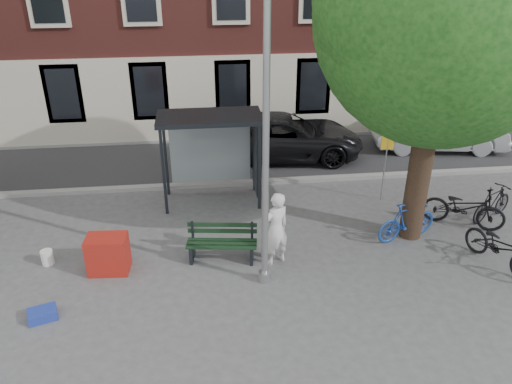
{
  "coord_description": "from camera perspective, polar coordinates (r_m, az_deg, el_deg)",
  "views": [
    {
      "loc": [
        -1.26,
        -9.03,
        6.83
      ],
      "look_at": [
        0.0,
        1.67,
        1.4
      ],
      "focal_mm": 35.0,
      "sensor_mm": 36.0,
      "label": 1
    }
  ],
  "objects": [
    {
      "name": "blue_crate",
      "position": [
        11.22,
        -23.21,
        -12.71
      ],
      "size": [
        0.65,
        0.55,
        0.2
      ],
      "primitive_type": "cube",
      "rotation": [
        0.0,
        0.0,
        0.32
      ],
      "color": "#213497",
      "rests_on": "ground"
    },
    {
      "name": "tree_right",
      "position": [
        11.73,
        21.24,
        19.15
      ],
      "size": [
        5.76,
        5.6,
        8.2
      ],
      "color": "black",
      "rests_on": "ground"
    },
    {
      "name": "painter",
      "position": [
        11.51,
        2.3,
        -4.22
      ],
      "size": [
        0.79,
        0.69,
        1.83
      ],
      "primitive_type": "imported",
      "rotation": [
        0.0,
        0.0,
        3.62
      ],
      "color": "silver",
      "rests_on": "ground"
    },
    {
      "name": "bus_shelter",
      "position": [
        14.04,
        -3.66,
        6.22
      ],
      "size": [
        2.85,
        1.45,
        2.62
      ],
      "color": "#1E2328",
      "rests_on": "ground"
    },
    {
      "name": "car_dark",
      "position": [
        17.48,
        3.25,
        6.37
      ],
      "size": [
        5.61,
        2.95,
        1.51
      ],
      "primitive_type": "imported",
      "rotation": [
        0.0,
        0.0,
        1.49
      ],
      "color": "black",
      "rests_on": "ground"
    },
    {
      "name": "bike_c",
      "position": [
        12.89,
        26.18,
        -5.67
      ],
      "size": [
        1.31,
        2.05,
        1.02
      ],
      "primitive_type": "imported",
      "rotation": [
        0.0,
        0.0,
        0.36
      ],
      "color": "black",
      "rests_on": "ground"
    },
    {
      "name": "ground",
      "position": [
        11.39,
        0.99,
        -10.09
      ],
      "size": [
        90.0,
        90.0,
        0.0
      ],
      "primitive_type": "plane",
      "color": "#4C4C4F",
      "rests_on": "ground"
    },
    {
      "name": "lamppost",
      "position": [
        9.97,
        1.11,
        2.82
      ],
      "size": [
        0.28,
        0.35,
        6.11
      ],
      "color": "#9EA0A3",
      "rests_on": "ground"
    },
    {
      "name": "curb_near",
      "position": [
        15.63,
        -1.43,
        1.08
      ],
      "size": [
        40.0,
        0.25,
        0.12
      ],
      "primitive_type": "cube",
      "color": "gray",
      "rests_on": "ground"
    },
    {
      "name": "notice_sign",
      "position": [
        14.56,
        14.7,
        4.52
      ],
      "size": [
        0.36,
        0.08,
        2.07
      ],
      "rotation": [
        0.0,
        0.0,
        -0.12
      ],
      "color": "#9EA0A3",
      "rests_on": "ground"
    },
    {
      "name": "bike_a",
      "position": [
        14.25,
        22.65,
        -1.63
      ],
      "size": [
        2.18,
        1.65,
        1.1
      ],
      "primitive_type": "imported",
      "rotation": [
        0.0,
        0.0,
        1.06
      ],
      "color": "black",
      "rests_on": "ground"
    },
    {
      "name": "bike_b",
      "position": [
        13.17,
        16.89,
        -3.15
      ],
      "size": [
        1.8,
        0.98,
        1.04
      ],
      "primitive_type": "imported",
      "rotation": [
        0.0,
        0.0,
        1.87
      ],
      "color": "#1A3F94",
      "rests_on": "ground"
    },
    {
      "name": "road",
      "position": [
        17.47,
        -2.05,
        3.74
      ],
      "size": [
        40.0,
        4.0,
        0.01
      ],
      "primitive_type": "cube",
      "color": "#28282B",
      "rests_on": "ground"
    },
    {
      "name": "car_silver",
      "position": [
        19.3,
        20.19,
        6.81
      ],
      "size": [
        4.88,
        2.27,
        1.55
      ],
      "primitive_type": "imported",
      "rotation": [
        0.0,
        0.0,
        1.43
      ],
      "color": "#9C9FA3",
      "rests_on": "ground"
    },
    {
      "name": "bucket_a",
      "position": [
        12.8,
        -22.75,
        -6.9
      ],
      "size": [
        0.29,
        0.29,
        0.36
      ],
      "primitive_type": "cylinder",
      "rotation": [
        0.0,
        0.0,
        -0.04
      ],
      "color": "white",
      "rests_on": "ground"
    },
    {
      "name": "bench",
      "position": [
        11.93,
        -3.91,
        -5.99
      ],
      "size": [
        1.71,
        0.76,
        0.85
      ],
      "rotation": [
        0.0,
        0.0,
        -0.14
      ],
      "color": "#1E2328",
      "rests_on": "ground"
    },
    {
      "name": "bike_d",
      "position": [
        14.94,
        25.41,
        -1.15
      ],
      "size": [
        1.65,
        1.16,
        0.98
      ],
      "primitive_type": "imported",
      "rotation": [
        0.0,
        0.0,
        2.05
      ],
      "color": "black",
      "rests_on": "ground"
    },
    {
      "name": "red_stand",
      "position": [
        11.94,
        -16.56,
        -6.82
      ],
      "size": [
        0.94,
        0.66,
        0.9
      ],
      "primitive_type": "cube",
      "rotation": [
        0.0,
        0.0,
        -0.07
      ],
      "color": "#A01E15",
      "rests_on": "ground"
    },
    {
      "name": "curb_far",
      "position": [
        19.3,
        -2.56,
        6.19
      ],
      "size": [
        40.0,
        0.25,
        0.12
      ],
      "primitive_type": "cube",
      "color": "gray",
      "rests_on": "ground"
    }
  ]
}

